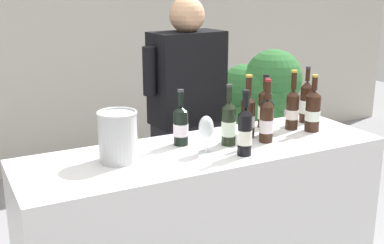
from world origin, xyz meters
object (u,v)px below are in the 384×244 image
wine_bottle_1 (248,115)px  wine_bottle_4 (292,108)px  wine_bottle_2 (306,102)px  wine_bottle_5 (245,131)px  wine_bottle_7 (229,123)px  person_server (187,135)px  ice_bucket (118,136)px  wine_bottle_0 (181,125)px  wine_bottle_6 (267,120)px  wine_bottle_9 (313,110)px  wine_bottle_8 (267,115)px  potted_shrub (259,104)px  wine_glass (206,129)px  wine_bottle_3 (265,108)px

wine_bottle_1 → wine_bottle_4: 0.31m
wine_bottle_1 → wine_bottle_2: (0.47, 0.09, 0.00)m
wine_bottle_5 → wine_bottle_7: size_ratio=1.02×
wine_bottle_7 → person_server: person_server is taller
ice_bucket → wine_bottle_0: bearing=12.6°
wine_bottle_0 → wine_bottle_6: 0.45m
wine_bottle_0 → wine_bottle_6: (0.42, -0.16, 0.01)m
wine_bottle_2 → wine_bottle_9: bearing=-118.1°
wine_bottle_0 → person_server: 0.64m
wine_bottle_1 → wine_bottle_2: size_ratio=1.02×
wine_bottle_8 → potted_shrub: potted_shrub is taller
wine_bottle_6 → wine_bottle_7: wine_bottle_6 is taller
wine_bottle_6 → wine_bottle_9: (0.35, 0.04, 0.00)m
wine_bottle_0 → wine_glass: size_ratio=1.53×
wine_bottle_4 → potted_shrub: 1.05m
wine_bottle_1 → potted_shrub: bearing=51.9°
wine_bottle_5 → wine_bottle_7: 0.17m
wine_bottle_6 → wine_bottle_8: size_ratio=1.04×
wine_bottle_0 → wine_bottle_9: wine_bottle_9 is taller
wine_bottle_6 → potted_shrub: 1.28m
potted_shrub → wine_bottle_0: bearing=-141.5°
wine_bottle_0 → potted_shrub: (1.11, 0.89, -0.21)m
wine_bottle_6 → wine_bottle_9: bearing=6.8°
wine_bottle_7 → wine_bottle_8: size_ratio=0.99×
wine_bottle_4 → person_server: person_server is taller
wine_bottle_0 → wine_bottle_3: 0.58m
wine_bottle_3 → wine_bottle_4: wine_bottle_4 is taller
wine_bottle_2 → wine_bottle_6: 0.48m
wine_bottle_4 → wine_glass: (-0.64, -0.14, 0.00)m
wine_bottle_2 → wine_bottle_5: bearing=-153.3°
wine_bottle_4 → wine_bottle_1: bearing=-178.4°
wine_bottle_5 → wine_glass: (-0.15, 0.11, 0.00)m
wine_bottle_1 → wine_bottle_6: bearing=-70.0°
wine_bottle_2 → person_server: 0.78m
wine_bottle_4 → potted_shrub: (0.43, 0.93, -0.23)m
wine_glass → wine_bottle_4: bearing=12.2°
wine_bottle_9 → wine_bottle_3: bearing=136.1°
wine_bottle_5 → wine_bottle_4: bearing=26.9°
wine_bottle_2 → person_server: size_ratio=0.20×
potted_shrub → wine_bottle_7: bearing=-131.8°
wine_bottle_0 → potted_shrub: 1.44m
wine_bottle_0 → wine_bottle_3: size_ratio=0.94×
wine_bottle_3 → wine_bottle_6: (-0.15, -0.23, 0.01)m
wine_glass → ice_bucket: ice_bucket is taller
wine_bottle_0 → wine_bottle_2: 0.86m
potted_shrub → wine_bottle_2: bearing=-107.1°
wine_bottle_4 → person_server: size_ratio=0.20×
wine_glass → person_server: person_server is taller
wine_bottle_7 → potted_shrub: 1.36m
wine_bottle_3 → wine_bottle_5: bearing=-136.2°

